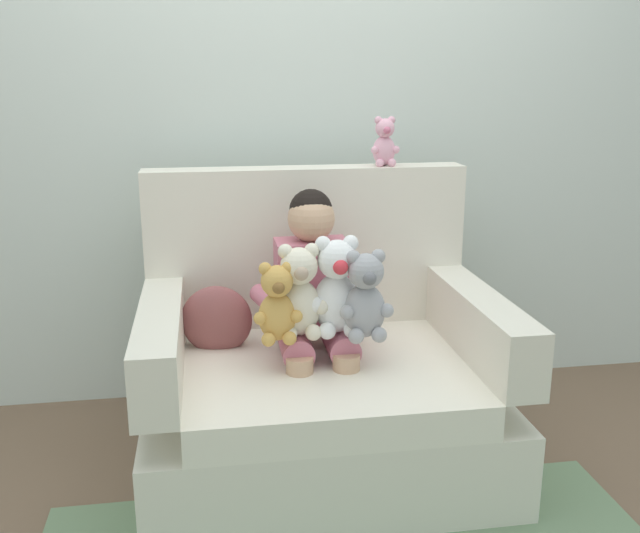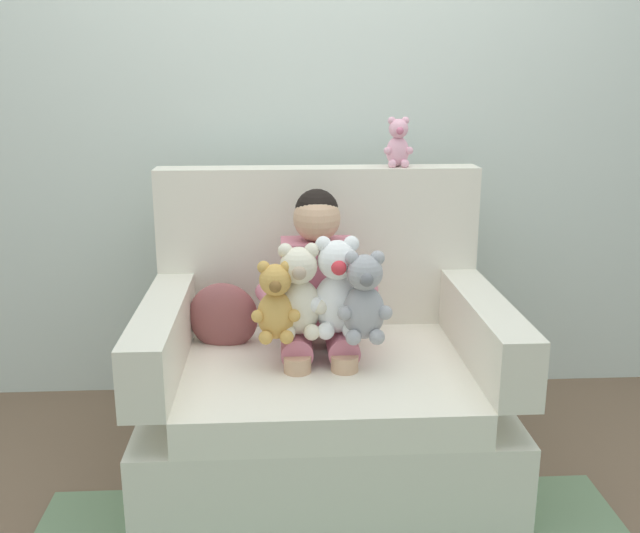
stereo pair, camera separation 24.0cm
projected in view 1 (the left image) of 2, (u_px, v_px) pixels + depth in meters
name	position (u px, v px, depth m)	size (l,w,h in m)	color
ground_plane	(322.00, 466.00, 2.66)	(8.00, 8.00, 0.00)	brown
back_wall	(293.00, 99.00, 3.05)	(6.00, 0.10, 2.60)	silver
armchair	(320.00, 380.00, 2.62)	(1.25, 0.94, 1.06)	silver
seated_child	(314.00, 295.00, 2.56)	(0.45, 0.39, 0.82)	#C66B7F
plush_white	(337.00, 289.00, 2.44)	(0.20, 0.17, 0.35)	white
plush_grey	(365.00, 298.00, 2.39)	(0.18, 0.15, 0.31)	#9E9EA3
plush_honey	(277.00, 305.00, 2.37)	(0.16, 0.13, 0.27)	gold
plush_cream	(299.00, 294.00, 2.41)	(0.19, 0.16, 0.32)	silver
plush_pink_on_backrest	(384.00, 143.00, 2.78)	(0.11, 0.09, 0.19)	#EAA8BC
throw_pillow	(217.00, 320.00, 2.63)	(0.26, 0.12, 0.26)	#8C4C4C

